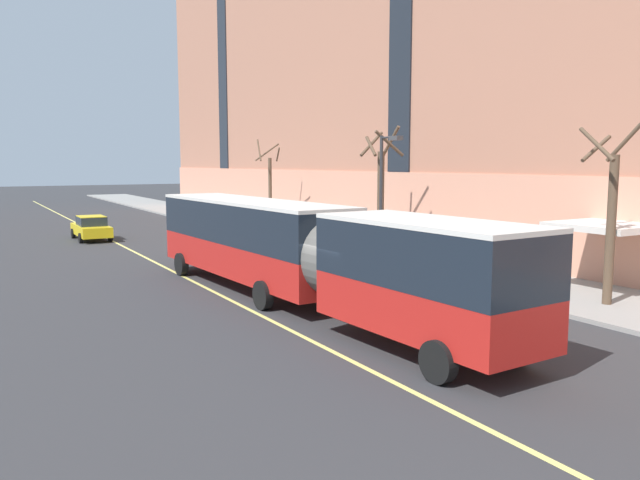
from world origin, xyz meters
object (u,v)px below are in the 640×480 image
object	(u,v)px
parked_car_champagne_1	(448,277)
street_tree_mid_block	(610,215)
city_bus	(298,248)
street_tree_far_downtown	(270,187)
street_lamp	(384,185)
parked_car_black_2	(302,243)
taxi_cab	(91,228)
parked_car_white_3	(241,229)
street_tree_far_uptown	(381,191)

from	to	relation	value
parked_car_champagne_1	street_tree_mid_block	distance (m)	5.85
city_bus	parked_car_champagne_1	xyz separation A→B (m)	(5.33, -1.64, -1.26)
city_bus	street_tree_far_downtown	bearing A→B (deg)	66.92
street_tree_mid_block	street_tree_far_downtown	distance (m)	26.56
street_tree_mid_block	street_lamp	bearing A→B (deg)	99.30
parked_car_black_2	street_tree_far_downtown	size ratio (longest dim) A/B	0.70
parked_car_black_2	taxi_cab	xyz separation A→B (m)	(-8.19, 13.40, 0.00)
parked_car_champagne_1	parked_car_white_3	bearing A→B (deg)	90.12
city_bus	parked_car_white_3	world-z (taller)	city_bus
parked_car_champagne_1	city_bus	bearing A→B (deg)	162.93
taxi_cab	street_lamp	world-z (taller)	street_lamp
street_tree_far_downtown	parked_car_black_2	bearing A→B (deg)	-107.29
street_tree_mid_block	street_lamp	distance (m)	10.69
street_tree_far_uptown	street_tree_far_downtown	world-z (taller)	street_tree_far_uptown
street_tree_mid_block	parked_car_champagne_1	bearing A→B (deg)	132.93
parked_car_black_2	street_lamp	distance (m)	5.99
taxi_cab	street_tree_mid_block	size ratio (longest dim) A/B	0.76
parked_car_black_2	parked_car_white_3	bearing A→B (deg)	91.21
parked_car_black_2	street_tree_mid_block	xyz separation A→B (m)	(3.50, -15.31, 2.41)
parked_car_champagne_1	parked_car_black_2	size ratio (longest dim) A/B	0.99
parked_car_champagne_1	street_tree_mid_block	bearing A→B (deg)	-47.07
parked_car_champagne_1	street_lamp	size ratio (longest dim) A/B	0.74
parked_car_black_2	street_tree_far_uptown	bearing A→B (deg)	-30.66
parked_car_white_3	street_tree_far_downtown	distance (m)	5.59
parked_car_champagne_1	taxi_cab	distance (m)	26.08
city_bus	taxi_cab	bearing A→B (deg)	96.73
parked_car_white_3	taxi_cab	distance (m)	9.76
city_bus	street_lamp	world-z (taller)	street_lamp
parked_car_black_2	street_tree_far_uptown	xyz separation A→B (m)	(3.51, -2.08, 2.72)
street_tree_far_downtown	street_tree_mid_block	bearing A→B (deg)	-90.00
taxi_cab	street_lamp	bearing A→B (deg)	-61.25
parked_car_white_3	street_lamp	distance (m)	13.15
street_tree_far_downtown	street_tree_far_uptown	bearing A→B (deg)	-89.96
street_tree_mid_block	parked_car_black_2	bearing A→B (deg)	102.89
street_tree_far_uptown	parked_car_white_3	bearing A→B (deg)	110.35
taxi_cab	street_tree_far_uptown	distance (m)	19.59
street_lamp	street_tree_far_uptown	bearing A→B (deg)	57.30
street_tree_mid_block	street_tree_far_downtown	world-z (taller)	street_tree_far_downtown
street_tree_far_uptown	street_tree_far_downtown	size ratio (longest dim) A/B	1.04
city_bus	street_tree_far_downtown	size ratio (longest dim) A/B	3.05
parked_car_black_2	street_tree_mid_block	bearing A→B (deg)	-77.11
street_tree_far_downtown	city_bus	bearing A→B (deg)	-113.08
parked_car_champagne_1	street_tree_mid_block	xyz separation A→B (m)	(3.63, -3.90, 2.41)
street_tree_far_downtown	street_lamp	xyz separation A→B (m)	(-1.72, -16.04, 0.67)
street_tree_mid_block	street_lamp	world-z (taller)	street_tree_mid_block
parked_car_black_2	street_lamp	bearing A→B (deg)	-69.58
street_tree_far_downtown	parked_car_champagne_1	bearing A→B (deg)	-99.10
parked_car_black_2	parked_car_white_3	xyz separation A→B (m)	(-0.16, 7.84, -0.00)
parked_car_champagne_1	street_lamp	world-z (taller)	street_lamp
city_bus	street_tree_far_uptown	size ratio (longest dim) A/B	2.93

